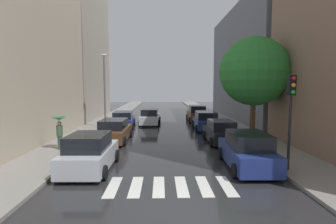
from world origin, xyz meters
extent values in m
cube|color=#252528|center=(0.00, 24.00, -0.02)|extent=(28.00, 72.00, 0.04)
cube|color=gray|center=(-6.50, 24.00, 0.07)|extent=(3.00, 72.00, 0.15)
cube|color=gray|center=(6.50, 24.00, 0.07)|extent=(3.00, 72.00, 0.15)
cube|color=silver|center=(-2.25, 2.83, 0.01)|extent=(0.45, 2.20, 0.01)
cube|color=silver|center=(-1.35, 2.83, 0.01)|extent=(0.45, 2.20, 0.01)
cube|color=silver|center=(-0.45, 2.83, 0.01)|extent=(0.45, 2.20, 0.01)
cube|color=silver|center=(0.45, 2.83, 0.01)|extent=(0.45, 2.20, 0.01)
cube|color=silver|center=(1.35, 2.83, 0.01)|extent=(0.45, 2.20, 0.01)
cube|color=silver|center=(2.25, 2.83, 0.01)|extent=(0.45, 2.20, 0.01)
cube|color=#9E9384|center=(-11.00, 25.66, 8.56)|extent=(6.00, 12.84, 17.13)
cube|color=slate|center=(11.00, 24.21, 6.53)|extent=(6.00, 20.65, 13.06)
cube|color=#B2B7BF|center=(-3.71, 4.99, 0.61)|extent=(2.01, 4.16, 0.87)
cube|color=black|center=(-3.72, 4.78, 1.40)|extent=(1.74, 2.30, 0.71)
cylinder|color=black|center=(-4.65, 6.37, 0.32)|extent=(0.23, 0.64, 0.64)
cylinder|color=black|center=(-2.72, 6.33, 0.32)|extent=(0.23, 0.64, 0.64)
cylinder|color=black|center=(-4.70, 3.65, 0.32)|extent=(0.23, 0.64, 0.64)
cylinder|color=black|center=(-2.77, 3.61, 0.32)|extent=(0.23, 0.64, 0.64)
cube|color=brown|center=(-3.72, 11.51, 0.57)|extent=(2.03, 4.53, 0.80)
cube|color=black|center=(-3.73, 11.29, 1.30)|extent=(1.74, 2.51, 0.65)
cylinder|color=black|center=(-4.63, 13.01, 0.32)|extent=(0.24, 0.65, 0.64)
cylinder|color=black|center=(-2.73, 12.96, 0.32)|extent=(0.24, 0.65, 0.64)
cylinder|color=black|center=(-4.72, 10.06, 0.32)|extent=(0.24, 0.65, 0.64)
cylinder|color=black|center=(-2.82, 10.01, 0.32)|extent=(0.24, 0.65, 0.64)
cube|color=navy|center=(-4.00, 17.91, 0.56)|extent=(2.11, 4.72, 0.77)
cube|color=black|center=(-3.99, 17.67, 1.26)|extent=(1.79, 2.62, 0.63)
cylinder|color=black|center=(-5.01, 19.39, 0.32)|extent=(0.25, 0.65, 0.64)
cylinder|color=black|center=(-3.12, 19.48, 0.32)|extent=(0.25, 0.65, 0.64)
cylinder|color=black|center=(-4.88, 16.33, 0.32)|extent=(0.25, 0.65, 0.64)
cylinder|color=black|center=(-2.98, 16.42, 0.32)|extent=(0.25, 0.65, 0.64)
cube|color=navy|center=(3.82, 5.18, 0.61)|extent=(1.99, 4.55, 0.87)
cube|color=black|center=(3.81, 4.95, 1.40)|extent=(1.72, 2.51, 0.71)
cylinder|color=black|center=(2.90, 6.69, 0.32)|extent=(0.23, 0.64, 0.64)
cylinder|color=black|center=(4.79, 6.65, 0.32)|extent=(0.23, 0.64, 0.64)
cylinder|color=black|center=(2.84, 3.71, 0.32)|extent=(0.23, 0.64, 0.64)
cylinder|color=black|center=(4.73, 3.67, 0.32)|extent=(0.23, 0.64, 0.64)
cube|color=black|center=(3.82, 10.87, 0.57)|extent=(1.87, 4.05, 0.79)
cube|color=black|center=(3.83, 10.67, 1.28)|extent=(1.62, 2.24, 0.64)
cylinder|color=black|center=(2.90, 12.18, 0.32)|extent=(0.23, 0.64, 0.64)
cylinder|color=black|center=(4.69, 12.22, 0.32)|extent=(0.23, 0.64, 0.64)
cylinder|color=black|center=(2.96, 9.53, 0.32)|extent=(0.23, 0.64, 0.64)
cylinder|color=black|center=(4.74, 9.57, 0.32)|extent=(0.23, 0.64, 0.64)
cube|color=navy|center=(3.74, 16.58, 0.59)|extent=(2.03, 4.64, 0.82)
cube|color=black|center=(3.74, 16.35, 1.34)|extent=(1.75, 2.56, 0.67)
cylinder|color=black|center=(2.81, 18.12, 0.32)|extent=(0.23, 0.64, 0.64)
cylinder|color=black|center=(4.74, 18.08, 0.32)|extent=(0.23, 0.64, 0.64)
cylinder|color=black|center=(2.74, 15.09, 0.32)|extent=(0.23, 0.64, 0.64)
cylinder|color=black|center=(4.67, 15.05, 0.32)|extent=(0.23, 0.64, 0.64)
cube|color=brown|center=(3.71, 22.41, 0.63)|extent=(1.87, 4.47, 0.90)
cube|color=black|center=(3.71, 22.19, 1.45)|extent=(1.64, 2.46, 0.74)
cylinder|color=black|center=(2.78, 23.88, 0.32)|extent=(0.22, 0.64, 0.64)
cylinder|color=black|center=(4.64, 23.89, 0.32)|extent=(0.22, 0.64, 0.64)
cylinder|color=black|center=(2.78, 20.93, 0.32)|extent=(0.22, 0.64, 0.64)
cylinder|color=black|center=(4.64, 20.94, 0.32)|extent=(0.22, 0.64, 0.64)
cube|color=silver|center=(-1.51, 20.09, 0.57)|extent=(2.02, 4.45, 0.80)
cube|color=black|center=(-1.52, 19.87, 1.30)|extent=(1.72, 2.47, 0.65)
cylinder|color=black|center=(-2.38, 21.57, 0.32)|extent=(0.25, 0.65, 0.64)
cylinder|color=black|center=(-0.53, 21.50, 0.32)|extent=(0.25, 0.65, 0.64)
cylinder|color=black|center=(-2.49, 18.68, 0.32)|extent=(0.25, 0.65, 0.64)
cylinder|color=black|center=(-0.64, 18.61, 0.32)|extent=(0.25, 0.65, 0.64)
cylinder|color=#38513D|center=(-6.49, 8.59, 0.56)|extent=(0.28, 0.28, 0.81)
cylinder|color=#38513D|center=(-6.49, 8.59, 1.28)|extent=(0.36, 0.36, 0.64)
sphere|color=tan|center=(-6.49, 8.59, 1.73)|extent=(0.25, 0.25, 0.25)
cone|color=#19723F|center=(-6.49, 8.59, 2.02)|extent=(0.92, 0.92, 0.20)
cylinder|color=#333338|center=(-6.49, 8.59, 1.65)|extent=(0.02, 0.02, 0.74)
cylinder|color=#513823|center=(6.17, 11.16, 1.55)|extent=(0.36, 0.36, 2.80)
sphere|color=#2C7C32|center=(6.17, 11.16, 5.00)|extent=(4.81, 4.81, 4.81)
cylinder|color=black|center=(5.45, 4.34, 1.85)|extent=(0.12, 0.12, 3.40)
cube|color=black|center=(5.45, 4.34, 4.00)|extent=(0.30, 0.30, 0.90)
sphere|color=red|center=(5.45, 4.16, 4.30)|extent=(0.18, 0.18, 0.18)
sphere|color=#F2A519|center=(5.45, 4.16, 4.00)|extent=(0.18, 0.18, 0.18)
sphere|color=green|center=(5.45, 4.16, 3.70)|extent=(0.18, 0.18, 0.18)
cylinder|color=#595B60|center=(-5.55, 17.16, 3.40)|extent=(0.16, 0.16, 6.49)
ellipsoid|color=beige|center=(-5.55, 17.16, 6.79)|extent=(0.60, 0.28, 0.24)
camera|label=1|loc=(-0.35, -7.20, 3.94)|focal=28.02mm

